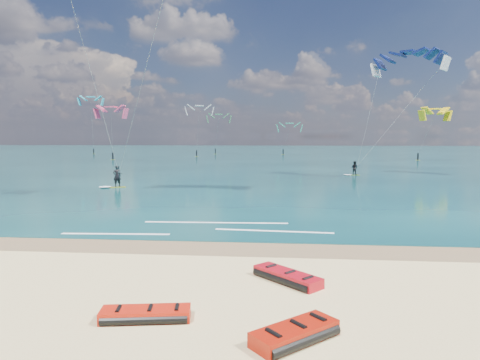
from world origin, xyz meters
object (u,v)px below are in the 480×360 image
at_px(packed_kite_left, 146,320).
at_px(kitesurfer_far, 384,104).
at_px(packed_kite_right, 295,341).
at_px(packed_kite_mid, 287,281).
at_px(kitesurfer_main, 116,68).

height_order(packed_kite_left, kitesurfer_far, kitesurfer_far).
distance_m(packed_kite_left, kitesurfer_far, 44.41).
distance_m(packed_kite_left, packed_kite_right, 3.85).
bearing_deg(packed_kite_mid, kitesurfer_far, 116.55).
relative_size(packed_kite_mid, kitesurfer_far, 0.17).
distance_m(packed_kite_left, kitesurfer_main, 27.30).
xyz_separation_m(packed_kite_right, kitesurfer_far, (11.70, 41.56, 8.44)).
bearing_deg(packed_kite_left, packed_kite_right, -20.81).
bearing_deg(packed_kite_left, kitesurfer_main, 103.33).
bearing_deg(packed_kite_right, packed_kite_left, 126.75).
bearing_deg(kitesurfer_far, packed_kite_left, -113.61).
bearing_deg(kitesurfer_main, packed_kite_mid, -80.68).
xyz_separation_m(packed_kite_mid, kitesurfer_main, (-13.25, 20.22, 10.13)).
height_order(packed_kite_left, kitesurfer_main, kitesurfer_main).
height_order(kitesurfer_main, kitesurfer_far, kitesurfer_main).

